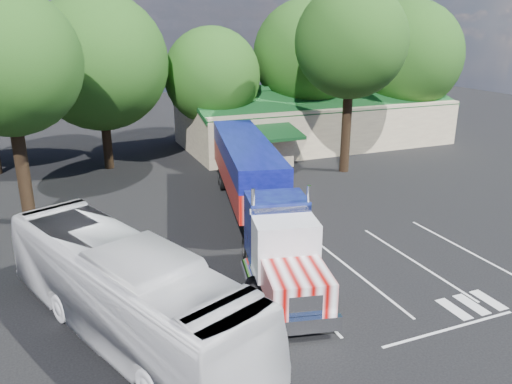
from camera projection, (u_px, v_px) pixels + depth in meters
name	position (u px, v px, depth m)	size (l,w,h in m)	color
ground	(243.00, 235.00, 26.58)	(120.00, 120.00, 0.00)	black
event_hall	(313.00, 120.00, 46.43)	(24.20, 14.12, 5.55)	beige
tree_row_c	(99.00, 62.00, 36.44)	(10.00, 10.00, 13.05)	black
tree_row_d	(212.00, 76.00, 41.27)	(8.00, 8.00, 10.60)	black
tree_row_e	(307.00, 55.00, 44.46)	(9.60, 9.60, 12.90)	black
tree_row_f	(406.00, 56.00, 47.09)	(10.40, 10.40, 13.00)	black
tree_near_left	(6.00, 63.00, 25.27)	(7.60, 7.60, 12.65)	black
tree_near_right	(351.00, 42.00, 35.15)	(8.00, 8.00, 13.50)	black
semi_truck	(253.00, 181.00, 27.43)	(7.01, 20.90, 4.37)	black
woman	(278.00, 216.00, 27.08)	(0.55, 0.36, 1.50)	black
bicycle	(266.00, 216.00, 27.96)	(0.60, 1.73, 0.91)	black
tour_bus	(125.00, 290.00, 17.49)	(3.03, 12.97, 3.61)	silver
silver_sedan	(271.00, 150.00, 41.46)	(1.52, 4.35, 1.43)	#9EA1A5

